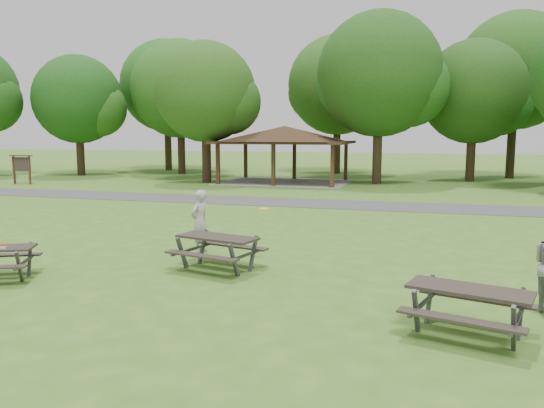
% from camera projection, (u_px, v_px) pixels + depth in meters
% --- Properties ---
extents(ground, '(160.00, 160.00, 0.00)m').
position_uv_depth(ground, '(177.00, 284.00, 11.65)').
color(ground, '#3F6C1F').
rests_on(ground, ground).
extents(asphalt_path, '(120.00, 3.20, 0.02)m').
position_uv_depth(asphalt_path, '(311.00, 203.00, 24.96)').
color(asphalt_path, '#424144').
rests_on(asphalt_path, ground).
extents(pavilion, '(8.60, 7.01, 3.76)m').
position_uv_depth(pavilion, '(285.00, 136.00, 35.18)').
color(pavilion, '#321B12').
rests_on(pavilion, ground).
extents(notice_board, '(1.60, 0.30, 1.88)m').
position_uv_depth(notice_board, '(21.00, 164.00, 34.18)').
color(notice_board, '#321A12').
rests_on(notice_board, ground).
extents(tree_row_b, '(7.14, 6.80, 9.28)m').
position_uv_depth(tree_row_b, '(79.00, 102.00, 41.01)').
color(tree_row_b, black).
rests_on(tree_row_b, ground).
extents(tree_row_c, '(8.19, 7.80, 10.67)m').
position_uv_depth(tree_row_c, '(181.00, 92.00, 42.27)').
color(tree_row_c, black).
rests_on(tree_row_c, ground).
extents(tree_row_d, '(6.93, 6.60, 9.27)m').
position_uv_depth(tree_row_d, '(207.00, 95.00, 34.79)').
color(tree_row_d, black).
rests_on(tree_row_d, ground).
extents(tree_row_e, '(8.40, 8.00, 11.02)m').
position_uv_depth(tree_row_e, '(381.00, 78.00, 33.96)').
color(tree_row_e, '#322416').
rests_on(tree_row_e, ground).
extents(tree_row_f, '(7.35, 7.00, 9.55)m').
position_uv_depth(tree_row_f, '(475.00, 95.00, 35.73)').
color(tree_row_f, '#302115').
rests_on(tree_row_f, ground).
extents(tree_deep_a, '(8.40, 8.00, 11.38)m').
position_uv_depth(tree_deep_a, '(168.00, 89.00, 46.35)').
color(tree_deep_a, '#302215').
rests_on(tree_deep_a, ground).
extents(tree_deep_b, '(8.40, 8.00, 11.13)m').
position_uv_depth(tree_deep_b, '(339.00, 88.00, 42.67)').
color(tree_deep_b, '#322216').
rests_on(tree_deep_b, ground).
extents(tree_deep_c, '(8.82, 8.40, 11.90)m').
position_uv_depth(tree_deep_c, '(517.00, 75.00, 38.01)').
color(tree_deep_c, black).
rests_on(tree_deep_c, ground).
extents(picnic_table_middle, '(2.29, 2.00, 0.85)m').
position_uv_depth(picnic_table_middle, '(217.00, 244.00, 12.79)').
color(picnic_table_middle, '#29231D').
rests_on(picnic_table_middle, ground).
extents(picnic_table_far, '(2.25, 1.99, 0.83)m').
position_uv_depth(picnic_table_far, '(469.00, 300.00, 8.60)').
color(picnic_table_far, '#2A241E').
rests_on(picnic_table_far, ground).
extents(frisbee_in_flight, '(0.28, 0.28, 0.02)m').
position_uv_depth(frisbee_in_flight, '(264.00, 209.00, 13.31)').
color(frisbee_in_flight, yellow).
rests_on(frisbee_in_flight, ground).
extents(frisbee_thrower, '(0.56, 0.72, 1.75)m').
position_uv_depth(frisbee_thrower, '(200.00, 221.00, 14.62)').
color(frisbee_thrower, '#ACACAE').
rests_on(frisbee_thrower, ground).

